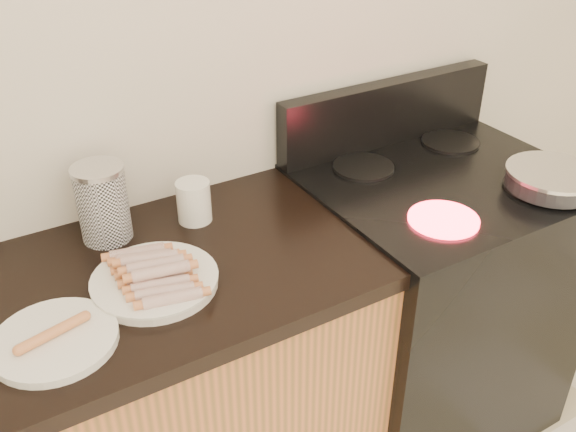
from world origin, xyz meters
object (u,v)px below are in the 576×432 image
mug (194,202)px  canister (103,203)px  side_plate (55,340)px  main_plate (155,282)px  stove (429,303)px  frying_pan (553,179)px

mug → canister: bearing=170.7°
side_plate → mug: (0.42, 0.29, 0.05)m
main_plate → canister: 0.26m
stove → frying_pan: (0.19, -0.20, 0.49)m
frying_pan → side_plate: (-1.32, 0.09, -0.04)m
canister → mug: 0.22m
canister → mug: canister is taller
stove → mug: (-0.70, 0.18, 0.50)m
stove → main_plate: main_plate is taller
side_plate → stove: bearing=5.6°
frying_pan → mug: mug is taller
main_plate → side_plate: (-0.24, -0.08, -0.00)m
stove → side_plate: side_plate is taller
side_plate → mug: 0.51m
stove → side_plate: size_ratio=3.70×
main_plate → mug: size_ratio=2.54×
stove → canister: canister is taller
stove → mug: bearing=166.0°
stove → frying_pan: bearing=-46.6°
frying_pan → mug: 0.97m
stove → canister: size_ratio=4.70×
main_plate → side_plate: size_ratio=1.12×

